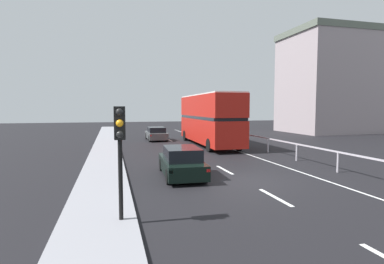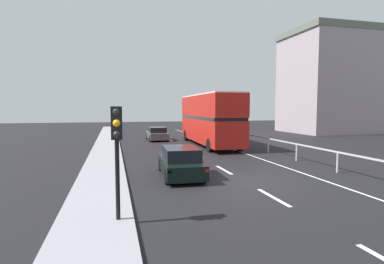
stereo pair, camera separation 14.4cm
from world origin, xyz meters
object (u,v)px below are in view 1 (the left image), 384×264
object	(u,v)px
hatchback_car_near	(181,162)
sedan_car_ahead	(156,134)
double_decker_bus_red	(209,118)
traffic_signal_pole	(120,135)

from	to	relation	value
hatchback_car_near	sedan_car_ahead	distance (m)	16.49
double_decker_bus_red	sedan_car_ahead	world-z (taller)	double_decker_bus_red
hatchback_car_near	traffic_signal_pole	xyz separation A→B (m)	(-2.96, -5.42, 1.82)
hatchback_car_near	sedan_car_ahead	size ratio (longest dim) A/B	1.06
double_decker_bus_red	sedan_car_ahead	size ratio (longest dim) A/B	2.69
traffic_signal_pole	sedan_car_ahead	distance (m)	22.33
traffic_signal_pole	sedan_car_ahead	world-z (taller)	traffic_signal_pole
double_decker_bus_red	traffic_signal_pole	world-z (taller)	double_decker_bus_red
traffic_signal_pole	sedan_car_ahead	xyz separation A→B (m)	(4.16, 21.87, -1.84)
hatchback_car_near	traffic_signal_pole	world-z (taller)	traffic_signal_pole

